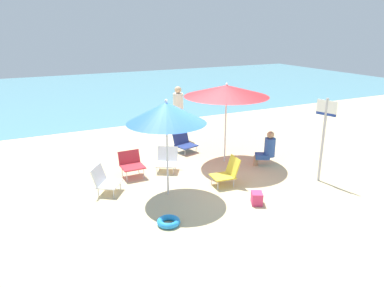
{
  "coord_description": "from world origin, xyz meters",
  "views": [
    {
      "loc": [
        -3.74,
        -6.83,
        3.48
      ],
      "look_at": [
        0.04,
        0.79,
        0.7
      ],
      "focal_mm": 33.7,
      "sensor_mm": 36.0,
      "label": 1
    }
  ],
  "objects_px": {
    "beach_chair_c": "(183,141)",
    "beach_chair_b": "(227,172)",
    "umbrella_blue": "(166,113)",
    "person_b": "(178,113)",
    "warning_sign": "(324,128)",
    "beach_chair_d": "(104,180)",
    "beach_chair_a": "(167,159)",
    "beach_chair_e": "(131,163)",
    "person_a": "(267,149)",
    "beach_bag": "(257,198)",
    "swim_ring": "(169,222)",
    "umbrella_red": "(226,91)"
  },
  "relations": [
    {
      "from": "umbrella_red",
      "to": "beach_chair_a",
      "type": "distance_m",
      "value": 2.31
    },
    {
      "from": "umbrella_red",
      "to": "beach_chair_e",
      "type": "xyz_separation_m",
      "value": [
        -2.55,
        0.15,
        -1.59
      ]
    },
    {
      "from": "beach_chair_d",
      "to": "person_b",
      "type": "bearing_deg",
      "value": 78.87
    },
    {
      "from": "person_a",
      "to": "beach_bag",
      "type": "relative_size",
      "value": 3.54
    },
    {
      "from": "swim_ring",
      "to": "umbrella_blue",
      "type": "bearing_deg",
      "value": 67.66
    },
    {
      "from": "person_a",
      "to": "beach_chair_e",
      "type": "bearing_deg",
      "value": 13.82
    },
    {
      "from": "umbrella_blue",
      "to": "person_b",
      "type": "bearing_deg",
      "value": 62.46
    },
    {
      "from": "umbrella_blue",
      "to": "swim_ring",
      "type": "relative_size",
      "value": 4.8
    },
    {
      "from": "person_b",
      "to": "beach_chair_d",
      "type": "bearing_deg",
      "value": 143.15
    },
    {
      "from": "umbrella_blue",
      "to": "beach_chair_c",
      "type": "relative_size",
      "value": 2.98
    },
    {
      "from": "beach_chair_c",
      "to": "person_a",
      "type": "height_order",
      "value": "person_a"
    },
    {
      "from": "beach_chair_a",
      "to": "swim_ring",
      "type": "distance_m",
      "value": 2.69
    },
    {
      "from": "person_a",
      "to": "warning_sign",
      "type": "height_order",
      "value": "warning_sign"
    },
    {
      "from": "beach_chair_c",
      "to": "beach_chair_b",
      "type": "bearing_deg",
      "value": -17.01
    },
    {
      "from": "umbrella_red",
      "to": "beach_chair_b",
      "type": "bearing_deg",
      "value": -119.07
    },
    {
      "from": "beach_chair_b",
      "to": "person_b",
      "type": "bearing_deg",
      "value": -92.16
    },
    {
      "from": "beach_chair_b",
      "to": "person_a",
      "type": "distance_m",
      "value": 1.68
    },
    {
      "from": "beach_chair_a",
      "to": "beach_chair_d",
      "type": "height_order",
      "value": "beach_chair_d"
    },
    {
      "from": "warning_sign",
      "to": "beach_bag",
      "type": "height_order",
      "value": "warning_sign"
    },
    {
      "from": "warning_sign",
      "to": "beach_chair_d",
      "type": "bearing_deg",
      "value": 144.5
    },
    {
      "from": "person_b",
      "to": "warning_sign",
      "type": "distance_m",
      "value": 4.83
    },
    {
      "from": "umbrella_red",
      "to": "beach_chair_e",
      "type": "height_order",
      "value": "umbrella_red"
    },
    {
      "from": "beach_chair_b",
      "to": "beach_chair_c",
      "type": "distance_m",
      "value": 2.58
    },
    {
      "from": "umbrella_blue",
      "to": "beach_chair_c",
      "type": "bearing_deg",
      "value": 58.09
    },
    {
      "from": "person_b",
      "to": "beach_bag",
      "type": "relative_size",
      "value": 6.46
    },
    {
      "from": "person_b",
      "to": "warning_sign",
      "type": "relative_size",
      "value": 0.86
    },
    {
      "from": "beach_chair_c",
      "to": "beach_bag",
      "type": "bearing_deg",
      "value": -15.62
    },
    {
      "from": "beach_chair_b",
      "to": "person_a",
      "type": "height_order",
      "value": "person_a"
    },
    {
      "from": "umbrella_red",
      "to": "person_a",
      "type": "distance_m",
      "value": 1.83
    },
    {
      "from": "person_b",
      "to": "swim_ring",
      "type": "xyz_separation_m",
      "value": [
        -2.38,
        -4.81,
        -0.8
      ]
    },
    {
      "from": "beach_chair_a",
      "to": "person_a",
      "type": "bearing_deg",
      "value": 101.91
    },
    {
      "from": "person_b",
      "to": "beach_chair_e",
      "type": "bearing_deg",
      "value": 144.77
    },
    {
      "from": "beach_chair_c",
      "to": "warning_sign",
      "type": "bearing_deg",
      "value": 15.81
    },
    {
      "from": "beach_chair_a",
      "to": "beach_chair_b",
      "type": "height_order",
      "value": "beach_chair_b"
    },
    {
      "from": "umbrella_blue",
      "to": "beach_chair_b",
      "type": "distance_m",
      "value": 2.06
    },
    {
      "from": "beach_chair_b",
      "to": "beach_bag",
      "type": "relative_size",
      "value": 2.48
    },
    {
      "from": "beach_chair_a",
      "to": "person_b",
      "type": "relative_size",
      "value": 0.43
    },
    {
      "from": "umbrella_red",
      "to": "beach_chair_c",
      "type": "height_order",
      "value": "umbrella_red"
    },
    {
      "from": "beach_chair_a",
      "to": "person_a",
      "type": "distance_m",
      "value": 2.62
    },
    {
      "from": "beach_chair_e",
      "to": "person_a",
      "type": "bearing_deg",
      "value": 74.49
    },
    {
      "from": "beach_chair_e",
      "to": "warning_sign",
      "type": "distance_m",
      "value": 4.58
    },
    {
      "from": "beach_chair_c",
      "to": "beach_chair_e",
      "type": "height_order",
      "value": "beach_chair_c"
    },
    {
      "from": "umbrella_blue",
      "to": "warning_sign",
      "type": "xyz_separation_m",
      "value": [
        3.47,
        -0.92,
        -0.53
      ]
    },
    {
      "from": "person_b",
      "to": "swim_ring",
      "type": "relative_size",
      "value": 3.9
    },
    {
      "from": "person_a",
      "to": "swim_ring",
      "type": "relative_size",
      "value": 2.14
    },
    {
      "from": "umbrella_red",
      "to": "person_b",
      "type": "distance_m",
      "value": 2.68
    },
    {
      "from": "beach_chair_d",
      "to": "beach_chair_e",
      "type": "bearing_deg",
      "value": 73.75
    },
    {
      "from": "person_a",
      "to": "beach_chair_d",
      "type": "bearing_deg",
      "value": 25.22
    },
    {
      "from": "umbrella_blue",
      "to": "beach_chair_e",
      "type": "bearing_deg",
      "value": 106.89
    },
    {
      "from": "person_a",
      "to": "swim_ring",
      "type": "bearing_deg",
      "value": 53.8
    }
  ]
}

